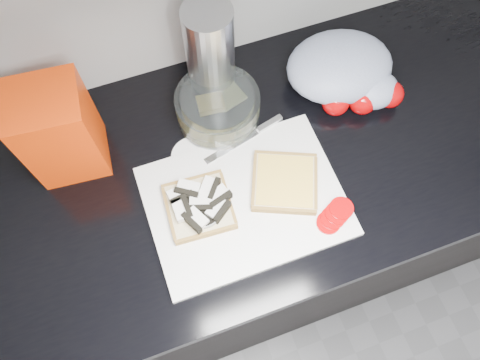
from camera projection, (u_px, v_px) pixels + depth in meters
name	position (u px, v px, depth m)	size (l,w,h in m)	color
base_cabinet	(267.00, 221.00, 1.46)	(3.50, 0.60, 0.86)	black
countertop	(277.00, 153.00, 1.05)	(3.50, 0.64, 0.04)	black
cutting_board	(245.00, 201.00, 0.97)	(0.40, 0.30, 0.01)	white
bread_left	(199.00, 205.00, 0.95)	(0.14, 0.14, 0.04)	beige
bread_right	(285.00, 182.00, 0.97)	(0.18, 0.18, 0.02)	beige
tomato_slices	(335.00, 216.00, 0.94)	(0.09, 0.08, 0.02)	#B50406
knife	(254.00, 133.00, 1.03)	(0.20, 0.06, 0.01)	#BCBDC1
seed_tub	(203.00, 211.00, 0.94)	(0.08, 0.08, 0.04)	#9BA0A0
tub_lid	(193.00, 156.00, 1.02)	(0.09, 0.09, 0.01)	white
glass_bowl	(218.00, 108.00, 1.03)	(0.19, 0.19, 0.08)	silver
bread_bag	(60.00, 131.00, 0.92)	(0.14, 0.13, 0.22)	#F42E04
steel_canister	(210.00, 55.00, 0.98)	(0.10, 0.10, 0.25)	#B5B6BA
grocery_bag	(344.00, 70.00, 1.06)	(0.26, 0.24, 0.11)	#AAB3D1
whole_tomatoes	(363.00, 99.00, 1.05)	(0.19, 0.09, 0.06)	#B50406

